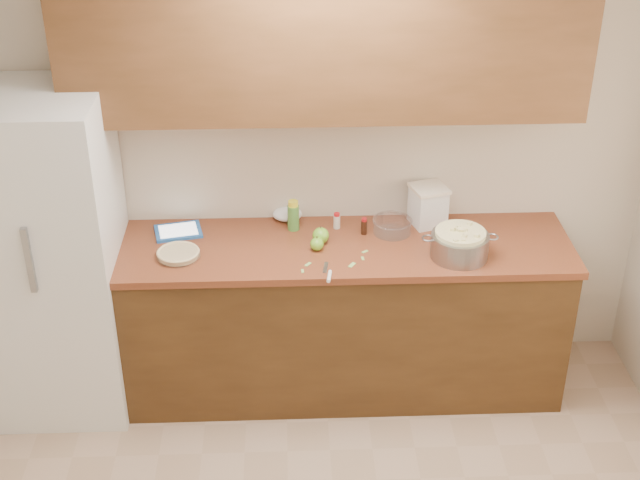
{
  "coord_description": "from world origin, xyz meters",
  "views": [
    {
      "loc": [
        -0.2,
        -2.63,
        3.29
      ],
      "look_at": [
        -0.03,
        1.43,
        0.98
      ],
      "focal_mm": 50.0,
      "sensor_mm": 36.0,
      "label": 1
    }
  ],
  "objects_px": {
    "pie": "(178,254)",
    "flour_canister": "(428,205)",
    "colander": "(460,244)",
    "tablet": "(178,231)"
  },
  "relations": [
    {
      "from": "pie",
      "to": "tablet",
      "type": "height_order",
      "value": "pie"
    },
    {
      "from": "pie",
      "to": "flour_canister",
      "type": "relative_size",
      "value": 1.01
    },
    {
      "from": "pie",
      "to": "tablet",
      "type": "xyz_separation_m",
      "value": [
        -0.03,
        0.26,
        -0.01
      ]
    },
    {
      "from": "pie",
      "to": "flour_canister",
      "type": "bearing_deg",
      "value": 13.0
    },
    {
      "from": "pie",
      "to": "flour_canister",
      "type": "height_order",
      "value": "flour_canister"
    },
    {
      "from": "pie",
      "to": "flour_canister",
      "type": "distance_m",
      "value": 1.39
    },
    {
      "from": "colander",
      "to": "tablet",
      "type": "height_order",
      "value": "colander"
    },
    {
      "from": "pie",
      "to": "tablet",
      "type": "distance_m",
      "value": 0.26
    },
    {
      "from": "colander",
      "to": "tablet",
      "type": "bearing_deg",
      "value": 168.16
    },
    {
      "from": "colander",
      "to": "flour_canister",
      "type": "relative_size",
      "value": 1.74
    }
  ]
}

